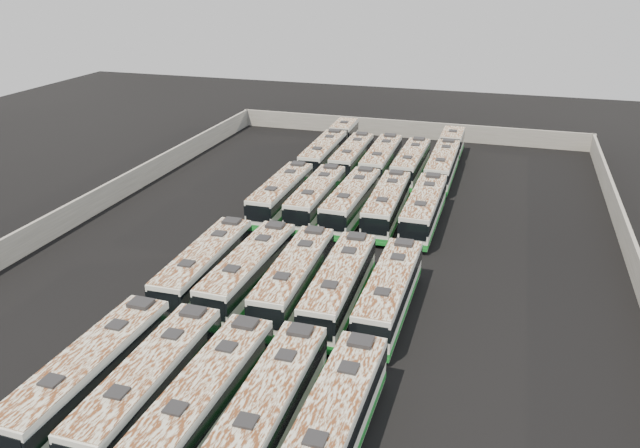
{
  "coord_description": "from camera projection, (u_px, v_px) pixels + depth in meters",
  "views": [
    {
      "loc": [
        12.49,
        -42.24,
        21.09
      ],
      "look_at": [
        -1.09,
        1.82,
        1.6
      ],
      "focal_mm": 35.0,
      "sensor_mm": 36.0,
      "label": 1
    }
  ],
  "objects": [
    {
      "name": "ground",
      "position": [
        327.0,
        253.0,
        48.78
      ],
      "size": [
        140.0,
        140.0,
        0.0
      ],
      "primitive_type": "plane",
      "color": "black",
      "rests_on": "ground"
    },
    {
      "name": "perimeter_wall",
      "position": [
        327.0,
        240.0,
        48.35
      ],
      "size": [
        45.2,
        73.2,
        2.2
      ],
      "color": "slate",
      "rests_on": "ground"
    },
    {
      "name": "bus_front_far_left",
      "position": [
        90.0,
        374.0,
        31.71
      ],
      "size": [
        2.68,
        11.7,
        3.29
      ],
      "rotation": [
        0.0,
        0.0,
        -0.02
      ],
      "color": "silver",
      "rests_on": "ground"
    },
    {
      "name": "bus_front_left",
      "position": [
        150.0,
        385.0,
        31.0
      ],
      "size": [
        2.44,
        11.48,
        3.23
      ],
      "rotation": [
        0.0,
        0.0,
        0.0
      ],
      "color": "silver",
      "rests_on": "ground"
    },
    {
      "name": "bus_front_center",
      "position": [
        205.0,
        399.0,
        29.99
      ],
      "size": [
        2.71,
        11.48,
        3.22
      ],
      "rotation": [
        0.0,
        0.0,
        -0.03
      ],
      "color": "silver",
      "rests_on": "ground"
    },
    {
      "name": "bus_front_right",
      "position": [
        268.0,
        410.0,
        29.25
      ],
      "size": [
        2.49,
        11.48,
        3.23
      ],
      "rotation": [
        0.0,
        0.0,
        0.01
      ],
      "color": "silver",
      "rests_on": "ground"
    },
    {
      "name": "bus_front_far_right",
      "position": [
        333.0,
        426.0,
        28.21
      ],
      "size": [
        2.63,
        11.66,
        3.28
      ],
      "rotation": [
        0.0,
        0.0,
        -0.01
      ],
      "color": "silver",
      "rests_on": "ground"
    },
    {
      "name": "bus_midfront_far_left",
      "position": [
        205.0,
        266.0,
        43.04
      ],
      "size": [
        2.64,
        11.5,
        3.23
      ],
      "rotation": [
        0.0,
        0.0,
        0.02
      ],
      "color": "silver",
      "rests_on": "ground"
    },
    {
      "name": "bus_midfront_left",
      "position": [
        249.0,
        271.0,
        42.29
      ],
      "size": [
        2.71,
        11.6,
        3.25
      ],
      "rotation": [
        0.0,
        0.0,
        -0.02
      ],
      "color": "silver",
      "rests_on": "ground"
    },
    {
      "name": "bus_midfront_center",
      "position": [
        295.0,
        278.0,
        41.41
      ],
      "size": [
        2.74,
        11.58,
        3.25
      ],
      "rotation": [
        0.0,
        0.0,
        0.03
      ],
      "color": "silver",
      "rests_on": "ground"
    },
    {
      "name": "bus_midfront_right",
      "position": [
        340.0,
        286.0,
        40.39
      ],
      "size": [
        2.68,
        11.57,
        3.25
      ],
      "rotation": [
        0.0,
        0.0,
        0.02
      ],
      "color": "silver",
      "rests_on": "ground"
    },
    {
      "name": "bus_midfront_far_right",
      "position": [
        390.0,
        293.0,
        39.63
      ],
      "size": [
        2.44,
        11.32,
        3.19
      ],
      "rotation": [
        0.0,
        0.0,
        -0.0
      ],
      "color": "silver",
      "rests_on": "ground"
    },
    {
      "name": "bus_midback_far_left",
      "position": [
        281.0,
        194.0,
        56.32
      ],
      "size": [
        2.48,
        11.43,
        3.21
      ],
      "rotation": [
        0.0,
        0.0,
        0.01
      ],
      "color": "silver",
      "rests_on": "ground"
    },
    {
      "name": "bus_midback_left",
      "position": [
        316.0,
        198.0,
        55.47
      ],
      "size": [
        2.54,
        11.47,
        3.22
      ],
      "rotation": [
        0.0,
        0.0,
        0.01
      ],
      "color": "silver",
      "rests_on": "ground"
    },
    {
      "name": "bus_midback_center",
      "position": [
        351.0,
        201.0,
        54.58
      ],
      "size": [
        2.71,
        11.65,
        3.27
      ],
      "rotation": [
        0.0,
        0.0,
        -0.02
      ],
      "color": "silver",
      "rests_on": "ground"
    },
    {
      "name": "bus_midback_right",
      "position": [
        387.0,
        205.0,
        53.9
      ],
      "size": [
        2.67,
        11.41,
        3.2
      ],
      "rotation": [
        0.0,
        0.0,
        0.02
      ],
      "color": "silver",
      "rests_on": "ground"
    },
    {
      "name": "bus_midback_far_right",
      "position": [
        424.0,
        209.0,
        52.97
      ],
      "size": [
        2.47,
        11.51,
        3.24
      ],
      "rotation": [
        0.0,
        0.0,
        -0.0
      ],
      "color": "silver",
      "rests_on": "ground"
    },
    {
      "name": "bus_back_far_left",
      "position": [
        331.0,
        147.0,
        70.52
      ],
      "size": [
        2.89,
        17.94,
        3.24
      ],
      "rotation": [
        0.0,
        0.0,
        0.03
      ],
      "color": "silver",
      "rests_on": "ground"
    },
    {
      "name": "bus_back_left",
      "position": [
        352.0,
        157.0,
        66.97
      ],
      "size": [
        2.53,
        11.24,
        3.16
      ],
      "rotation": [
        0.0,
        0.0,
        0.01
      ],
      "color": "silver",
      "rests_on": "ground"
    },
    {
      "name": "bus_back_center",
      "position": [
        381.0,
        160.0,
        65.91
      ],
      "size": [
        2.61,
        11.59,
        3.26
      ],
      "rotation": [
        0.0,
        0.0,
        0.01
      ],
      "color": "silver",
      "rests_on": "ground"
    },
    {
      "name": "bus_back_right",
      "position": [
        411.0,
        163.0,
        65.04
      ],
      "size": [
        2.45,
        11.19,
        3.15
      ],
      "rotation": [
        0.0,
        0.0,
        -0.01
      ],
      "color": "silver",
      "rests_on": "ground"
    },
    {
      "name": "bus_back_far_right",
      "position": [
        446.0,
        158.0,
        66.8
      ],
      "size": [
        2.46,
        17.7,
        3.21
      ],
      "rotation": [
        0.0,
        0.0,
        0.0
      ],
      "color": "silver",
      "rests_on": "ground"
    }
  ]
}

